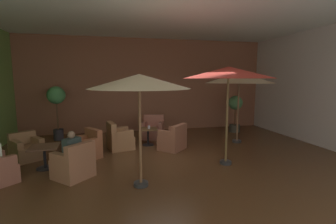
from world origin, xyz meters
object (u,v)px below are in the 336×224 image
(iced_drink_cup, at_px, (149,127))
(patron_blue_shirt, at_px, (72,147))
(patio_umbrella_center_beige, at_px, (239,78))
(patio_umbrella_near_wall, at_px, (139,82))
(patio_umbrella_tall_red, at_px, (229,73))
(potted_tree_mid_left, at_px, (235,109))
(armchair_front_left_south, at_px, (173,140))
(cafe_table_front_right, at_px, (44,152))
(potted_tree_left_corner, at_px, (57,102))
(armchair_front_right_east, at_px, (86,148))
(armchair_front_right_south, at_px, (27,149))
(armchair_front_left_east, at_px, (119,139))
(cafe_table_front_left, at_px, (148,133))
(armchair_front_right_north, at_px, (74,164))
(armchair_front_left_north, at_px, (153,130))

(iced_drink_cup, bearing_deg, patron_blue_shirt, -132.54)
(patio_umbrella_center_beige, xyz_separation_m, patio_umbrella_near_wall, (-3.91, -2.88, -0.09))
(patio_umbrella_tall_red, distance_m, potted_tree_mid_left, 4.52)
(armchair_front_left_south, height_order, cafe_table_front_right, armchair_front_left_south)
(patio_umbrella_near_wall, distance_m, potted_tree_left_corner, 5.48)
(armchair_front_right_east, xyz_separation_m, armchair_front_right_south, (-1.67, 0.26, -0.02))
(armchair_front_left_east, height_order, armchair_front_left_south, armchair_front_left_east)
(armchair_front_right_south, bearing_deg, patio_umbrella_near_wall, -39.63)
(iced_drink_cup, bearing_deg, cafe_table_front_left, 119.71)
(armchair_front_left_south, bearing_deg, armchair_front_right_north, -148.89)
(potted_tree_mid_left, bearing_deg, patio_umbrella_center_beige, -115.58)
(armchair_front_right_north, height_order, iced_drink_cup, armchair_front_right_north)
(cafe_table_front_right, relative_size, armchair_front_right_east, 0.70)
(potted_tree_left_corner, bearing_deg, iced_drink_cup, -25.39)
(armchair_front_left_south, bearing_deg, cafe_table_front_left, 135.53)
(cafe_table_front_right, height_order, armchair_front_right_east, armchair_front_right_east)
(armchair_front_right_south, height_order, potted_tree_left_corner, potted_tree_left_corner)
(cafe_table_front_right, height_order, armchair_front_right_south, armchair_front_right_south)
(armchair_front_left_south, xyz_separation_m, patron_blue_shirt, (-2.89, -1.70, 0.42))
(patio_umbrella_near_wall, bearing_deg, armchair_front_left_south, 61.49)
(armchair_front_left_north, relative_size, armchair_front_right_south, 0.94)
(armchair_front_left_east, distance_m, armchair_front_left_south, 1.81)
(cafe_table_front_right, relative_size, armchair_front_right_south, 0.69)
(armchair_front_left_east, distance_m, iced_drink_cup, 1.10)
(cafe_table_front_left, relative_size, cafe_table_front_right, 0.88)
(patio_umbrella_near_wall, height_order, iced_drink_cup, patio_umbrella_near_wall)
(cafe_table_front_right, relative_size, patio_umbrella_tall_red, 0.28)
(armchair_front_left_north, xyz_separation_m, armchair_front_left_east, (-1.35, -1.20, 0.01))
(patio_umbrella_near_wall, relative_size, potted_tree_left_corner, 1.18)
(cafe_table_front_left, height_order, patio_umbrella_tall_red, patio_umbrella_tall_red)
(cafe_table_front_left, xyz_separation_m, armchair_front_right_north, (-2.13, -2.44, -0.11))
(potted_tree_left_corner, bearing_deg, armchair_front_right_north, -74.12)
(armchair_front_left_south, bearing_deg, potted_tree_mid_left, 30.99)
(armchair_front_right_east, xyz_separation_m, potted_tree_mid_left, (6.05, 2.25, 0.71))
(potted_tree_left_corner, xyz_separation_m, patron_blue_shirt, (1.10, -3.93, -0.74))
(cafe_table_front_right, height_order, armchair_front_right_north, armchair_front_right_north)
(cafe_table_front_left, height_order, armchair_front_left_east, armchair_front_left_east)
(armchair_front_right_north, xyz_separation_m, iced_drink_cup, (2.15, 2.40, 0.33))
(armchair_front_right_north, height_order, patio_umbrella_near_wall, patio_umbrella_near_wall)
(potted_tree_mid_left, height_order, iced_drink_cup, potted_tree_mid_left)
(cafe_table_front_right, bearing_deg, patio_umbrella_center_beige, 11.62)
(cafe_table_front_right, bearing_deg, patron_blue_shirt, -44.05)
(patio_umbrella_near_wall, bearing_deg, cafe_table_front_left, 78.87)
(patio_umbrella_near_wall, xyz_separation_m, potted_tree_left_corner, (-2.62, 4.75, -0.78))
(armchair_front_left_east, bearing_deg, patio_umbrella_center_beige, -1.71)
(potted_tree_mid_left, bearing_deg, armchair_front_right_east, -159.58)
(patio_umbrella_near_wall, bearing_deg, armchair_front_right_north, 152.03)
(armchair_front_right_east, xyz_separation_m, patio_umbrella_center_beige, (5.27, 0.63, 2.04))
(patio_umbrella_near_wall, bearing_deg, armchair_front_right_south, 140.37)
(patron_blue_shirt, bearing_deg, armchair_front_right_north, -44.05)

